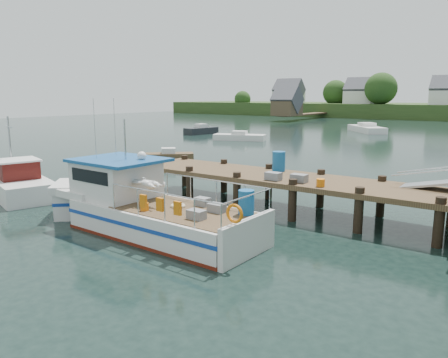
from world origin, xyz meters
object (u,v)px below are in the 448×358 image
Objects in this scene: dock at (434,169)px; moored_e at (201,130)px; work_boat at (15,182)px; moored_rowboat at (169,157)px; moored_a at (240,137)px; moored_d at (367,129)px; lobster_boat at (140,207)px.

dock reaches higher than moored_e.
dock is 2.38× the size of work_boat.
moored_a is (-4.30, 15.59, -0.01)m from moored_rowboat.
moored_a is at bearing 91.77° from moored_rowboat.
moored_rowboat is at bearing -58.68° from moored_e.
moored_e is (-15.56, -14.42, 0.01)m from moored_d.
lobster_boat reaches higher than dock.
moored_rowboat is 33.73m from moored_d.
work_boat is at bearing -102.69° from moored_d.
work_boat is at bearing -79.82° from moored_a.
lobster_boat is 1.37× the size of work_boat.
moored_d is (-6.67, 45.85, -0.38)m from lobster_boat.
moored_e is at bearing -146.93° from moored_d.
work_boat reaches higher than moored_d.
work_boat is 2.10× the size of moored_rowboat.
dock reaches higher than moored_a.
moored_a is 8.73m from moored_e.
lobster_boat is at bearing -91.48° from moored_d.
dock is at bearing -79.38° from moored_d.
moored_d is 21.21m from moored_e.
lobster_boat is at bearing -63.63° from moored_a.
lobster_boat is 46.33m from moored_d.
moored_a is at bearing 117.65° from work_boat.
moored_rowboat is 16.17m from moored_a.
dock is 31.94m from moored_a.
moored_d is at bearing 99.97° from lobster_boat.
lobster_boat is 38.49m from moored_e.
moored_e reaches higher than moored_rowboat.
lobster_boat is at bearing 13.53° from work_boat.
moored_e is (-30.58, 26.05, -1.78)m from dock.
moored_a is 1.21× the size of moored_e.
dock is 43.20m from moored_d.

